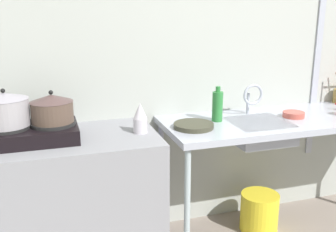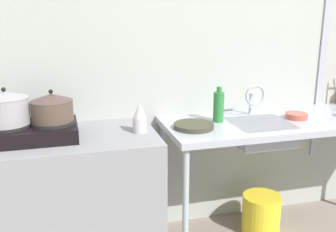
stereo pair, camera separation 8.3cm
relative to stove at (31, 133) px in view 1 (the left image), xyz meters
name	(u,v)px [view 1 (the left image)]	position (x,y,z in m)	size (l,w,h in m)	color
wall_back	(267,28)	(1.63, 0.35, 0.52)	(5.34, 0.10, 2.78)	#A6ABA4
wall_metal_strip	(322,8)	(2.04, 0.29, 0.66)	(0.05, 0.01, 2.22)	#A3A8B6
counter_concrete	(47,207)	(0.05, 0.00, -0.46)	(1.30, 0.60, 0.82)	gray
counter_sink	(293,124)	(1.67, 0.00, -0.10)	(1.79, 0.60, 0.82)	#A3A8B6
stove	(31,133)	(0.00, 0.00, 0.00)	(0.50, 0.33, 0.10)	black
pot_on_left_burner	(5,109)	(-0.12, 0.00, 0.14)	(0.25, 0.25, 0.20)	#969297
pot_on_right_burner	(52,108)	(0.12, 0.00, 0.13)	(0.23, 0.23, 0.18)	#4E3D32
percolator	(140,118)	(0.60, -0.03, 0.04)	(0.08, 0.08, 0.18)	silver
sink_basin	(258,131)	(1.38, -0.04, -0.11)	(0.37, 0.36, 0.12)	#A3A8B6
faucet	(252,96)	(1.41, 0.11, 0.09)	(0.14, 0.08, 0.22)	#A3A8B6
frying_pan	(194,126)	(0.93, -0.04, -0.03)	(0.24, 0.24, 0.03)	#393829
small_bowl_on_drainboard	(294,115)	(1.66, -0.01, -0.03)	(0.14, 0.14, 0.04)	#B24D40
bottle_by_sink	(217,106)	(1.13, 0.06, 0.05)	(0.07, 0.07, 0.23)	#297534
bucket_on_floor	(259,212)	(1.46, 0.02, -0.73)	(0.27, 0.27, 0.27)	yellow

